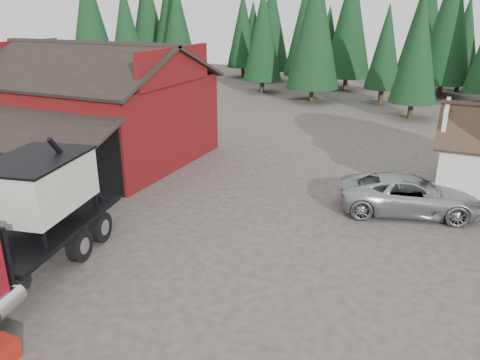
% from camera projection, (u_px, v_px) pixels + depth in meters
% --- Properties ---
extents(ground, '(120.00, 120.00, 0.00)m').
position_uv_depth(ground, '(154.00, 266.00, 17.30)').
color(ground, '#413A33').
rests_on(ground, ground).
extents(red_barn, '(12.80, 13.63, 7.18)m').
position_uv_depth(red_barn, '(94.00, 116.00, 29.10)').
color(red_barn, '#631110').
rests_on(red_barn, ground).
extents(conifer_backdrop, '(76.00, 16.00, 16.00)m').
position_uv_depth(conifer_backdrop, '(365.00, 92.00, 53.14)').
color(conifer_backdrop, '#103215').
rests_on(conifer_backdrop, ground).
extents(near_pine_a, '(4.40, 4.40, 11.40)m').
position_uv_depth(near_pine_a, '(126.00, 35.00, 47.55)').
color(near_pine_a, '#382619').
rests_on(near_pine_a, ground).
extents(near_pine_b, '(3.96, 3.96, 10.40)m').
position_uv_depth(near_pine_b, '(418.00, 48.00, 38.53)').
color(near_pine_b, '#382619').
rests_on(near_pine_b, ground).
extents(near_pine_d, '(5.28, 5.28, 13.40)m').
position_uv_depth(near_pine_d, '(315.00, 25.00, 45.32)').
color(near_pine_d, '#382619').
rests_on(near_pine_d, ground).
extents(feed_truck, '(4.89, 10.75, 4.70)m').
position_uv_depth(feed_truck, '(9.00, 228.00, 15.37)').
color(feed_truck, black).
rests_on(feed_truck, ground).
extents(silver_car, '(6.88, 4.45, 1.76)m').
position_uv_depth(silver_car, '(409.00, 195.00, 21.61)').
color(silver_car, '#A7AAAF').
rests_on(silver_car, ground).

